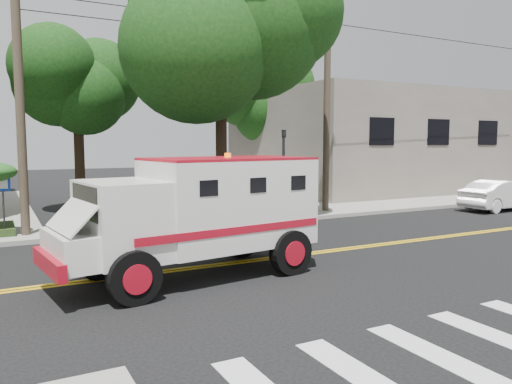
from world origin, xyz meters
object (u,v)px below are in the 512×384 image
armored_truck (199,210)px  pedestrian_b (279,185)px  pedestrian_a (306,190)px  parked_sedan (501,195)px

armored_truck → pedestrian_b: armored_truck is taller
armored_truck → pedestrian_a: armored_truck is taller
armored_truck → pedestrian_b: 12.41m
armored_truck → parked_sedan: size_ratio=1.49×
parked_sedan → pedestrian_b: bearing=55.5°
armored_truck → parked_sedan: armored_truck is taller
pedestrian_b → parked_sedan: bearing=-179.0°
parked_sedan → armored_truck: bearing=102.2°
pedestrian_b → armored_truck: bearing=84.5°
pedestrian_b → pedestrian_a: bearing=123.4°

